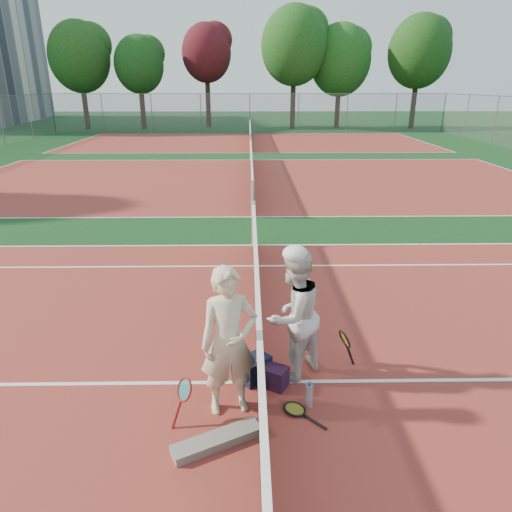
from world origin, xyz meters
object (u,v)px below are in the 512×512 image
at_px(racket_spare, 295,409).
at_px(sports_bag_purple, 273,377).
at_px(net_main, 258,349).
at_px(water_bottle, 309,396).
at_px(racket_black_held, 344,349).
at_px(sports_bag_navy, 254,369).
at_px(player_a, 229,342).
at_px(racket_red, 185,401).
at_px(player_b, 293,315).

bearing_deg(racket_spare, sports_bag_purple, -19.37).
relative_size(net_main, water_bottle, 36.60).
bearing_deg(racket_spare, racket_black_held, -84.53).
distance_m(sports_bag_navy, water_bottle, 0.87).
bearing_deg(player_a, racket_spare, -18.67).
bearing_deg(racket_red, racket_spare, -34.41).
distance_m(racket_black_held, racket_spare, 1.21).
height_order(player_b, racket_red, player_b).
xyz_separation_m(net_main, sports_bag_purple, (0.19, -0.08, -0.37)).
xyz_separation_m(player_a, player_b, (0.80, 0.68, -0.03)).
xyz_separation_m(sports_bag_navy, water_bottle, (0.66, -0.56, -0.01)).
relative_size(player_a, sports_bag_navy, 4.47).
bearing_deg(racket_black_held, player_b, -8.89).
relative_size(player_b, sports_bag_navy, 4.34).
bearing_deg(player_b, net_main, -19.04).
distance_m(net_main, racket_black_held, 1.25).
height_order(player_b, water_bottle, player_b).
bearing_deg(player_a, water_bottle, -12.43).
height_order(net_main, water_bottle, net_main).
bearing_deg(sports_bag_purple, net_main, 158.36).
xyz_separation_m(racket_red, water_bottle, (1.47, 0.24, -0.13)).
bearing_deg(player_a, sports_bag_navy, 49.60).
distance_m(player_a, sports_bag_navy, 0.99).
height_order(net_main, player_b, player_b).
bearing_deg(player_a, net_main, 41.63).
relative_size(sports_bag_purple, water_bottle, 1.17).
distance_m(player_b, sports_bag_navy, 0.90).
bearing_deg(sports_bag_purple, sports_bag_navy, 148.09).
xyz_separation_m(racket_red, racket_spare, (1.28, 0.15, -0.26)).
bearing_deg(player_b, racket_black_held, 149.91).
xyz_separation_m(player_b, racket_red, (-1.31, -0.91, -0.61)).
xyz_separation_m(racket_red, sports_bag_navy, (0.80, 0.80, -0.12)).
xyz_separation_m(sports_bag_purple, water_bottle, (0.42, -0.41, 0.01)).
relative_size(net_main, player_b, 6.16).
relative_size(player_b, sports_bag_purple, 5.09).
relative_size(net_main, racket_red, 19.61).
xyz_separation_m(player_b, racket_black_held, (0.73, 0.15, -0.61)).
height_order(net_main, player_a, player_a).
distance_m(racket_black_held, sports_bag_purple, 1.08).
xyz_separation_m(player_b, water_bottle, (0.15, -0.67, -0.74)).
height_order(player_a, sports_bag_navy, player_a).
bearing_deg(player_b, sports_bag_purple, 3.59).
xyz_separation_m(net_main, player_b, (0.45, 0.19, 0.38)).
bearing_deg(sports_bag_purple, player_b, 45.16).
height_order(racket_spare, water_bottle, water_bottle).
relative_size(racket_red, water_bottle, 1.87).
bearing_deg(racket_red, water_bottle, -31.90).
distance_m(racket_black_held, sports_bag_navy, 1.27).
bearing_deg(racket_red, player_a, -17.14).
bearing_deg(net_main, racket_black_held, 15.88).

